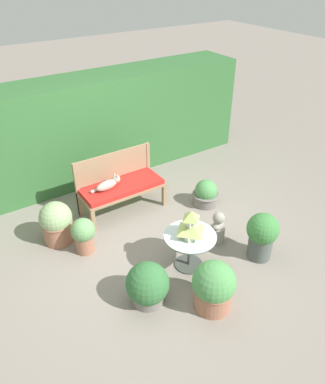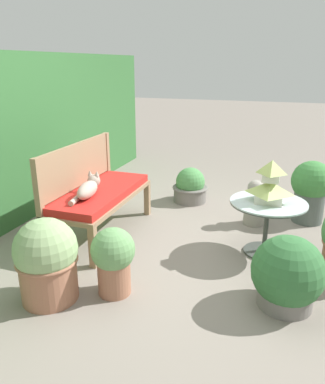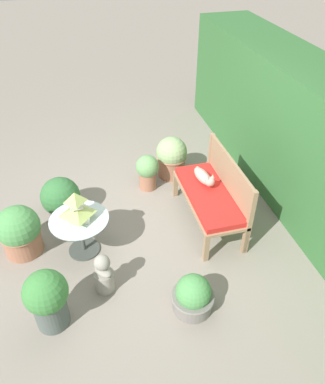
% 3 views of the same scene
% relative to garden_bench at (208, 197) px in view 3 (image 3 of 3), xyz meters
% --- Properties ---
extents(ground, '(30.00, 30.00, 0.00)m').
position_rel_garden_bench_xyz_m(ground, '(-0.09, -0.96, -0.41)').
color(ground, gray).
extents(foliage_hedge_back, '(6.40, 0.91, 1.79)m').
position_rel_garden_bench_xyz_m(foliage_hedge_back, '(-0.09, 1.40, 0.49)').
color(foliage_hedge_back, '#336633').
rests_on(foliage_hedge_back, ground).
extents(garden_bench, '(1.32, 0.55, 0.48)m').
position_rel_garden_bench_xyz_m(garden_bench, '(0.00, 0.00, 0.00)').
color(garden_bench, '#937556').
rests_on(garden_bench, ground).
extents(bench_backrest, '(1.32, 0.06, 0.92)m').
position_rel_garden_bench_xyz_m(bench_backrest, '(0.00, 0.25, 0.24)').
color(bench_backrest, '#937556').
rests_on(bench_backrest, ground).
extents(cat, '(0.51, 0.20, 0.21)m').
position_rel_garden_bench_xyz_m(cat, '(-0.22, 0.01, 0.15)').
color(cat, '#A89989').
rests_on(cat, garden_bench).
extents(patio_table, '(0.68, 0.68, 0.51)m').
position_rel_garden_bench_xyz_m(patio_table, '(0.12, -1.61, -0.01)').
color(patio_table, '#424742').
rests_on(patio_table, ground).
extents(pagoda_birdhouse, '(0.31, 0.31, 0.38)m').
position_rel_garden_bench_xyz_m(pagoda_birdhouse, '(0.12, -1.61, 0.26)').
color(pagoda_birdhouse, silver).
rests_on(pagoda_birdhouse, patio_table).
extents(garden_bust, '(0.28, 0.23, 0.50)m').
position_rel_garden_bench_xyz_m(garden_bust, '(0.75, -1.44, -0.18)').
color(garden_bust, gray).
rests_on(garden_bust, ground).
extents(potted_plant_bench_right, '(0.51, 0.51, 0.64)m').
position_rel_garden_bench_xyz_m(potted_plant_bench_right, '(-0.07, -2.30, -0.10)').
color(potted_plant_bench_right, '#9E664C').
rests_on(potted_plant_bench_right, ground).
extents(potted_plant_patio_mid, '(0.46, 0.46, 0.64)m').
position_rel_garden_bench_xyz_m(potted_plant_patio_mid, '(-1.14, -0.16, -0.09)').
color(potted_plant_patio_mid, '#9E664C').
rests_on(potted_plant_patio_mid, ground).
extents(potted_plant_table_near, '(0.52, 0.52, 0.54)m').
position_rel_garden_bench_xyz_m(potted_plant_table_near, '(-0.65, -1.82, -0.16)').
color(potted_plant_table_near, slate).
rests_on(potted_plant_table_near, ground).
extents(potted_plant_hedge_corner, '(0.43, 0.43, 0.69)m').
position_rel_garden_bench_xyz_m(potted_plant_hedge_corner, '(1.02, -2.00, -0.03)').
color(potted_plant_hedge_corner, '#4C5651').
rests_on(potted_plant_hedge_corner, ground).
extents(potted_plant_bench_left, '(0.45, 0.45, 0.44)m').
position_rel_garden_bench_xyz_m(potted_plant_bench_left, '(1.22, -0.60, -0.22)').
color(potted_plant_bench_left, slate).
rests_on(potted_plant_bench_left, ground).
extents(potted_plant_table_far, '(0.33, 0.33, 0.53)m').
position_rel_garden_bench_xyz_m(potted_plant_table_far, '(-0.92, -0.58, -0.11)').
color(potted_plant_table_far, '#9E664C').
rests_on(potted_plant_table_far, ground).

